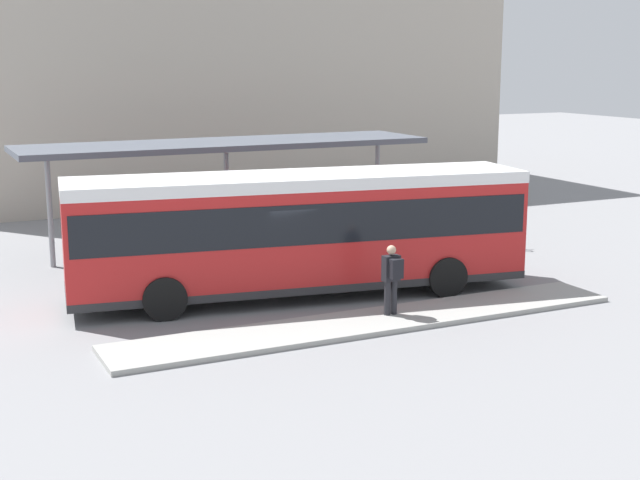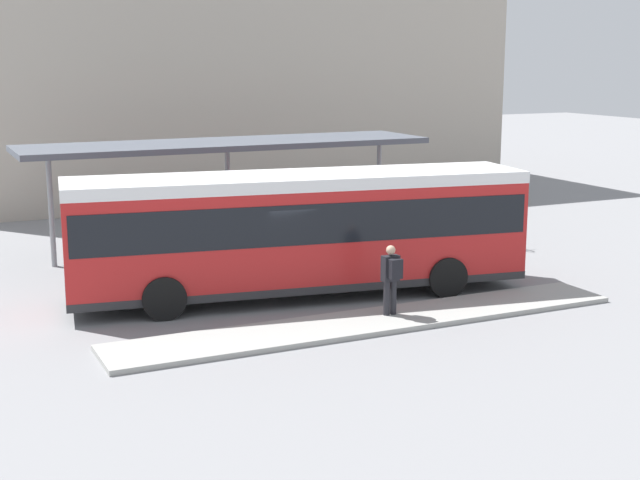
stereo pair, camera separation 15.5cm
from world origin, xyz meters
The scene contains 10 objects.
ground_plane centered at (0.00, 0.00, 0.00)m, with size 120.00×120.00×0.00m, color gray.
curb_island centered at (0.52, -3.02, 0.06)m, with size 12.66×1.80×0.12m.
city_bus centered at (0.01, 0.00, 1.87)m, with size 12.00×4.23×3.21m.
pedestrian_waiting centered at (1.08, -2.89, 1.08)m, with size 0.42×0.44×1.68m.
bicycle_white centered at (8.77, 2.66, 0.34)m, with size 0.48×1.57×0.68m.
bicycle_black centered at (8.88, 3.31, 0.38)m, with size 0.48×1.77×0.76m.
bicycle_red centered at (8.71, 3.97, 0.34)m, with size 0.48×1.56×0.68m.
station_shelter centered at (0.26, 6.20, 3.37)m, with size 12.96×3.25×3.52m.
potted_planter_near_shelter centered at (-2.07, 3.40, 0.62)m, with size 0.82×0.82×1.19m.
station_building centered at (4.84, 21.00, 5.36)m, with size 24.46×13.04×10.73m.
Camera 1 is at (-9.26, -20.49, 6.10)m, focal length 50.00 mm.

